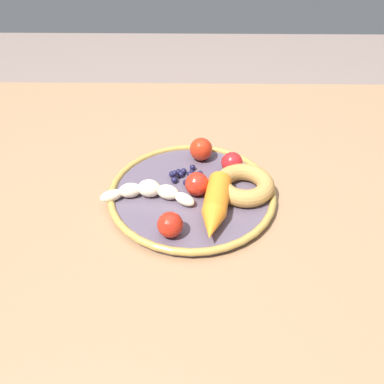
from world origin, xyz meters
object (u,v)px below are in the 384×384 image
carrot_orange (215,207)px  banana (149,192)px  blueberry_pile (186,174)px  donut (244,185)px  plate (192,193)px  tomato_far (197,184)px  tomato_near (201,149)px  dining_table (176,217)px  tomato_mid (232,163)px  tomato_extra (167,225)px

carrot_orange → banana: bearing=157.7°
carrot_orange → blueberry_pile: bearing=115.6°
banana → donut: 0.16m
plate → tomato_far: tomato_far is taller
plate → tomato_near: bearing=81.2°
donut → plate: bearing=-178.3°
dining_table → carrot_orange: bearing=-56.5°
donut → carrot_orange: bearing=-129.0°
tomato_mid → tomato_near: bearing=144.2°
dining_table → tomato_far: tomato_far is taller
donut → tomato_mid: tomato_mid is taller
tomato_mid → banana: bearing=-152.0°
tomato_mid → tomato_far: tomato_far is taller
carrot_orange → tomato_extra: bearing=-150.9°
banana → dining_table: bearing=55.1°
plate → donut: (0.09, 0.00, 0.02)m
carrot_orange → tomato_mid: size_ratio=3.64×
plate → banana: bearing=-167.6°
tomato_mid → donut: bearing=-73.4°
donut → tomato_far: bearing=-175.7°
dining_table → tomato_mid: (0.10, 0.02, 0.12)m
tomato_near → tomato_mid: size_ratio=1.11×
plate → banana: (-0.07, -0.02, 0.02)m
dining_table → tomato_mid: size_ratio=27.69×
carrot_orange → blueberry_pile: 0.11m
tomato_near → tomato_far: size_ratio=1.06×
carrot_orange → tomato_far: size_ratio=3.49×
tomato_mid → carrot_orange: bearing=-105.7°
tomato_near → plate: bearing=-98.8°
donut → blueberry_pile: (-0.10, 0.04, -0.01)m
plate → tomato_mid: (0.07, 0.06, 0.02)m
banana → tomato_extra: tomato_extra is taller
banana → blueberry_pile: banana is taller
tomato_extra → tomato_mid: bearing=56.4°
dining_table → banana: (-0.04, -0.06, 0.11)m
plate → tomato_far: 0.02m
carrot_orange → donut: (0.05, 0.06, -0.00)m
tomato_near → tomato_extra: 0.21m
dining_table → donut: 0.17m
plate → tomato_mid: bearing=40.3°
blueberry_pile → banana: bearing=-136.3°
tomato_mid → tomato_extra: size_ratio=0.99×
dining_table → banana: 0.13m
tomato_far → tomato_extra: bearing=-114.3°
dining_table → tomato_extra: (-0.00, -0.14, 0.12)m
blueberry_pile → tomato_near: 0.07m
blueberry_pile → tomato_mid: 0.09m
plate → tomato_mid: size_ratio=7.36×
tomato_far → tomato_mid: bearing=45.3°
donut → tomato_near: size_ratio=2.38×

